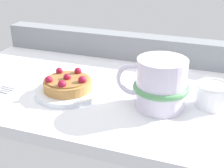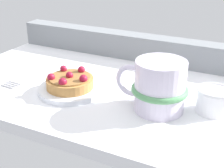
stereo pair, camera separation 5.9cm
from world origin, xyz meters
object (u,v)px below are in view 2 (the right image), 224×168
object	(u,v)px
dessert_plate	(70,90)
raspberry_tart	(70,81)
sugar_bowl	(214,100)
coffee_mug	(159,86)

from	to	relation	value
dessert_plate	raspberry_tart	size ratio (longest dim) A/B	1.36
sugar_bowl	coffee_mug	bearing A→B (deg)	-159.50
sugar_bowl	raspberry_tart	bearing A→B (deg)	-170.87
dessert_plate	raspberry_tart	distance (cm)	1.81
dessert_plate	coffee_mug	bearing A→B (deg)	2.94
raspberry_tart	sugar_bowl	size ratio (longest dim) A/B	1.50
dessert_plate	coffee_mug	world-z (taller)	coffee_mug
coffee_mug	raspberry_tart	bearing A→B (deg)	-176.97
coffee_mug	sugar_bowl	bearing A→B (deg)	20.50
raspberry_tart	sugar_bowl	bearing A→B (deg)	9.13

